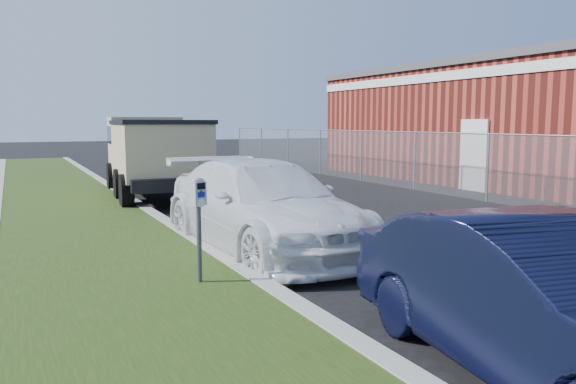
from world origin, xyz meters
name	(u,v)px	position (x,y,z in m)	size (l,w,h in m)	color
ground	(396,257)	(0.00, 0.00, 0.00)	(120.00, 120.00, 0.00)	black
chainlink_fence	(415,150)	(6.00, 7.00, 1.26)	(0.06, 30.06, 30.00)	slate
brick_building	(527,122)	(12.00, 8.00, 2.13)	(9.20, 14.20, 4.17)	maroon
parking_meter	(199,207)	(-3.30, -0.37, 1.07)	(0.21, 0.17, 1.31)	#3F4247
white_wagon	(263,205)	(-1.62, 1.49, 0.74)	(2.06, 5.07, 1.47)	white
navy_sedan	(544,302)	(-1.55, -3.95, 0.67)	(1.41, 4.05, 1.34)	black
dump_truck	(154,152)	(-1.72, 8.91, 1.27)	(2.68, 5.92, 2.26)	black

